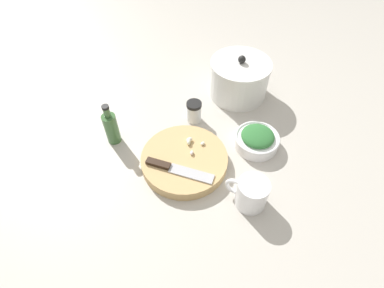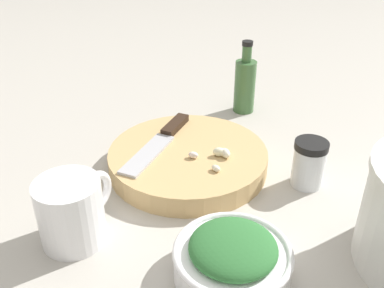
{
  "view_description": "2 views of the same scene",
  "coord_description": "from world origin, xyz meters",
  "views": [
    {
      "loc": [
        0.2,
        -0.59,
        0.78
      ],
      "look_at": [
        0.01,
        -0.02,
        0.06
      ],
      "focal_mm": 28.0,
      "sensor_mm": 36.0,
      "label": 1
    },
    {
      "loc": [
        0.57,
        0.2,
        0.42
      ],
      "look_at": [
        -0.0,
        -0.05,
        0.05
      ],
      "focal_mm": 40.0,
      "sensor_mm": 36.0,
      "label": 2
    }
  ],
  "objects": [
    {
      "name": "coffee_mug",
      "position": [
        0.22,
        -0.13,
        0.05
      ],
      "size": [
        0.13,
        0.09,
        0.09
      ],
      "color": "white",
      "rests_on": "ground_plane"
    },
    {
      "name": "chef_knife",
      "position": [
        -0.02,
        -0.11,
        0.04
      ],
      "size": [
        0.21,
        0.03,
        0.01
      ],
      "rotation": [
        0.0,
        0.0,
        4.71
      ],
      "color": "black",
      "rests_on": "cutting_board"
    },
    {
      "name": "herb_bowl",
      "position": [
        0.19,
        0.1,
        0.03
      ],
      "size": [
        0.15,
        0.15,
        0.06
      ],
      "color": "white",
      "rests_on": "ground_plane"
    },
    {
      "name": "cutting_board",
      "position": [
        -0.01,
        -0.06,
        0.02
      ],
      "size": [
        0.27,
        0.27,
        0.04
      ],
      "color": "tan",
      "rests_on": "ground_plane"
    },
    {
      "name": "oil_bottle",
      "position": [
        -0.27,
        -0.04,
        0.06
      ],
      "size": [
        0.05,
        0.05,
        0.16
      ],
      "color": "#3D6638",
      "rests_on": "ground_plane"
    },
    {
      "name": "garlic_cloves",
      "position": [
        -0.0,
        -0.0,
        0.04
      ],
      "size": [
        0.07,
        0.07,
        0.02
      ],
      "color": "silver",
      "rests_on": "cutting_board"
    },
    {
      "name": "ground_plane",
      "position": [
        0.0,
        0.0,
        0.0
      ],
      "size": [
        5.0,
        5.0,
        0.0
      ],
      "primitive_type": "plane",
      "color": "#B2ADA3"
    },
    {
      "name": "spice_jar",
      "position": [
        -0.04,
        0.14,
        0.04
      ],
      "size": [
        0.05,
        0.05,
        0.08
      ],
      "color": "silver",
      "rests_on": "ground_plane"
    }
  ]
}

